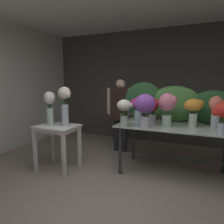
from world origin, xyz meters
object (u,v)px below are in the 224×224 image
object	(u,v)px
vase_ivory_hydrangea	(124,109)
vase_white_roses_tall	(50,105)
vase_magenta_carnations	(138,106)
vase_sunset_anemones	(193,108)
vase_violet_ranunculus	(145,106)
vase_crimson_dahlias	(153,108)
vase_cream_lisianthus_tall	(65,102)
display_table_glass	(173,133)
vase_rosy_roses	(167,106)
vase_scarlet_peonies	(223,115)
side_table_white	(57,132)
florist	(121,107)
vase_coral_snapdragons	(216,109)

from	to	relation	value
vase_ivory_hydrangea	vase_white_roses_tall	distance (m)	1.26
vase_magenta_carnations	vase_sunset_anemones	bearing A→B (deg)	-5.75
vase_sunset_anemones	vase_white_roses_tall	distance (m)	2.30
vase_violet_ranunculus	vase_crimson_dahlias	world-z (taller)	vase_violet_ranunculus
vase_white_roses_tall	vase_cream_lisianthus_tall	distance (m)	0.28
display_table_glass	vase_rosy_roses	bearing A→B (deg)	-120.23
vase_sunset_anemones	vase_scarlet_peonies	size ratio (longest dim) A/B	1.00
side_table_white	vase_scarlet_peonies	distance (m)	2.50
side_table_white	vase_white_roses_tall	xyz separation A→B (m)	(-0.13, -0.00, 0.45)
display_table_glass	vase_cream_lisianthus_tall	distance (m)	1.82
vase_sunset_anemones	vase_rosy_roses	distance (m)	0.40
vase_violet_ranunculus	vase_rosy_roses	bearing A→B (deg)	34.99
vase_violet_ranunculus	vase_ivory_hydrangea	world-z (taller)	vase_violet_ranunculus
vase_crimson_dahlias	vase_scarlet_peonies	xyz separation A→B (m)	(0.98, -0.32, 0.01)
vase_crimson_dahlias	vase_violet_ranunculus	bearing A→B (deg)	-97.93
vase_magenta_carnations	vase_scarlet_peonies	bearing A→B (deg)	-19.77
florist	vase_sunset_anemones	bearing A→B (deg)	-25.03
side_table_white	vase_coral_snapdragons	distance (m)	2.51
vase_magenta_carnations	vase_rosy_roses	size ratio (longest dim) A/B	0.81
side_table_white	vase_crimson_dahlias	bearing A→B (deg)	21.19
side_table_white	vase_violet_ranunculus	bearing A→B (deg)	10.00
florist	vase_sunset_anemones	size ratio (longest dim) A/B	3.61
vase_ivory_hydrangea	display_table_glass	bearing A→B (deg)	27.33
florist	side_table_white	bearing A→B (deg)	-115.98
vase_violet_ranunculus	vase_scarlet_peonies	xyz separation A→B (m)	(1.02, -0.00, -0.05)
vase_ivory_hydrangea	vase_rosy_roses	xyz separation A→B (m)	(0.61, 0.21, 0.06)
vase_rosy_roses	display_table_glass	bearing A→B (deg)	59.77
vase_rosy_roses	vase_white_roses_tall	distance (m)	1.90
vase_sunset_anemones	display_table_glass	bearing A→B (deg)	-176.79
florist	vase_coral_snapdragons	xyz separation A→B (m)	(1.75, -0.65, 0.13)
vase_scarlet_peonies	side_table_white	bearing A→B (deg)	-174.15
vase_scarlet_peonies	vase_cream_lisianthus_tall	world-z (taller)	vase_cream_lisianthus_tall
vase_ivory_hydrangea	vase_crimson_dahlias	bearing A→B (deg)	41.77
florist	vase_crimson_dahlias	world-z (taller)	florist
vase_white_roses_tall	vase_magenta_carnations	bearing A→B (deg)	28.32
vase_violet_ranunculus	vase_cream_lisianthus_tall	size ratio (longest dim) A/B	0.79
display_table_glass	vase_sunset_anemones	distance (m)	0.49
display_table_glass	vase_coral_snapdragons	distance (m)	0.71
vase_violet_ranunculus	vase_rosy_roses	size ratio (longest dim) A/B	0.99
vase_sunset_anemones	vase_crimson_dahlias	xyz separation A→B (m)	(-0.61, -0.05, -0.02)
vase_rosy_roses	vase_sunset_anemones	bearing A→B (deg)	24.30
vase_coral_snapdragons	vase_scarlet_peonies	xyz separation A→B (m)	(0.07, -0.40, -0.01)
side_table_white	florist	size ratio (longest dim) A/B	0.49
vase_magenta_carnations	vase_white_roses_tall	distance (m)	1.49
vase_coral_snapdragons	vase_white_roses_tall	xyz separation A→B (m)	(-2.52, -0.65, 0.01)
side_table_white	vase_ivory_hydrangea	size ratio (longest dim) A/B	1.84
display_table_glass	florist	world-z (taller)	florist
vase_sunset_anemones	vase_scarlet_peonies	world-z (taller)	vase_sunset_anemones
vase_scarlet_peonies	vase_sunset_anemones	bearing A→B (deg)	135.52
florist	vase_magenta_carnations	world-z (taller)	florist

